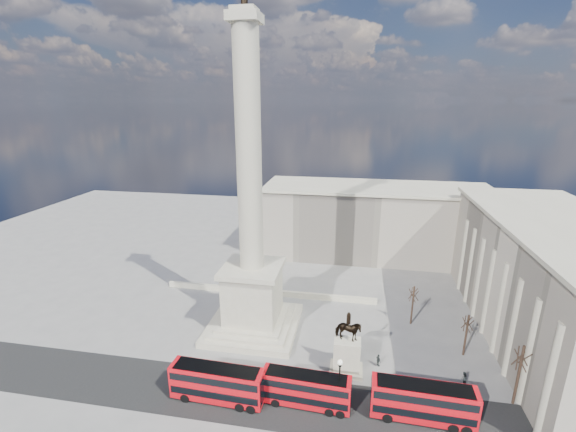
# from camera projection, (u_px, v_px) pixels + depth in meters

# --- Properties ---
(ground) EXTENTS (180.00, 180.00, 0.00)m
(ground) POSITION_uv_depth(u_px,v_px,m) (245.00, 346.00, 57.57)
(ground) COLOR gray
(ground) RESTS_ON ground
(asphalt_road) EXTENTS (120.00, 9.00, 0.01)m
(asphalt_road) POSITION_uv_depth(u_px,v_px,m) (262.00, 399.00, 47.30)
(asphalt_road) COLOR black
(asphalt_road) RESTS_ON ground
(nelsons_column) EXTENTS (14.00, 14.00, 49.85)m
(nelsons_column) POSITION_uv_depth(u_px,v_px,m) (252.00, 253.00, 58.57)
(nelsons_column) COLOR beige
(nelsons_column) RESTS_ON ground
(balustrade_wall) EXTENTS (40.00, 0.60, 1.10)m
(balustrade_wall) POSITION_uv_depth(u_px,v_px,m) (269.00, 292.00, 72.50)
(balustrade_wall) COLOR beige
(balustrade_wall) RESTS_ON ground
(building_east) EXTENTS (19.00, 46.00, 18.60)m
(building_east) POSITION_uv_depth(u_px,v_px,m) (556.00, 283.00, 56.80)
(building_east) COLOR beige
(building_east) RESTS_ON ground
(building_northeast) EXTENTS (51.00, 17.00, 16.60)m
(building_northeast) POSITION_uv_depth(u_px,v_px,m) (375.00, 221.00, 89.56)
(building_northeast) COLOR beige
(building_northeast) RESTS_ON ground
(red_bus_a) EXTENTS (11.53, 3.09, 4.64)m
(red_bus_a) POSITION_uv_depth(u_px,v_px,m) (218.00, 383.00, 46.48)
(red_bus_a) COLOR red
(red_bus_a) RESTS_ON ground
(red_bus_b) EXTENTS (10.69, 2.99, 4.29)m
(red_bus_b) POSITION_uv_depth(u_px,v_px,m) (307.00, 389.00, 45.76)
(red_bus_b) COLOR red
(red_bus_b) RESTS_ON ground
(red_bus_c) EXTENTS (11.61, 3.04, 4.68)m
(red_bus_c) POSITION_uv_depth(u_px,v_px,m) (424.00, 402.00, 43.56)
(red_bus_c) COLOR red
(red_bus_c) RESTS_ON ground
(victorian_lamp) EXTENTS (0.60, 0.60, 7.05)m
(victorian_lamp) POSITION_uv_depth(u_px,v_px,m) (339.00, 381.00, 44.32)
(victorian_lamp) COLOR black
(victorian_lamp) RESTS_ON ground
(equestrian_statue) EXTENTS (4.38, 3.29, 9.02)m
(equestrian_statue) POSITION_uv_depth(u_px,v_px,m) (347.00, 351.00, 51.24)
(equestrian_statue) COLOR beige
(equestrian_statue) RESTS_ON ground
(bare_tree_near) EXTENTS (1.94, 1.94, 8.47)m
(bare_tree_near) POSITION_uv_depth(u_px,v_px,m) (522.00, 356.00, 44.74)
(bare_tree_near) COLOR #332319
(bare_tree_near) RESTS_ON ground
(bare_tree_mid) EXTENTS (1.79, 1.79, 6.80)m
(bare_tree_mid) POSITION_uv_depth(u_px,v_px,m) (468.00, 322.00, 54.00)
(bare_tree_mid) COLOR #332319
(bare_tree_mid) RESTS_ON ground
(bare_tree_far) EXTENTS (1.74, 1.74, 7.09)m
(bare_tree_far) POSITION_uv_depth(u_px,v_px,m) (414.00, 293.00, 61.71)
(bare_tree_far) COLOR #332319
(bare_tree_far) RESTS_ON ground
(pedestrian_walking) EXTENTS (0.78, 0.71, 1.79)m
(pedestrian_walking) POSITION_uv_depth(u_px,v_px,m) (411.00, 391.00, 47.34)
(pedestrian_walking) COLOR #232929
(pedestrian_walking) RESTS_ON ground
(pedestrian_standing) EXTENTS (1.16, 1.12, 1.89)m
(pedestrian_standing) POSITION_uv_depth(u_px,v_px,m) (464.00, 378.00, 49.43)
(pedestrian_standing) COLOR #232929
(pedestrian_standing) RESTS_ON ground
(pedestrian_crossing) EXTENTS (0.90, 1.14, 1.81)m
(pedestrian_crossing) POSITION_uv_depth(u_px,v_px,m) (378.00, 360.00, 52.97)
(pedestrian_crossing) COLOR #232929
(pedestrian_crossing) RESTS_ON ground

